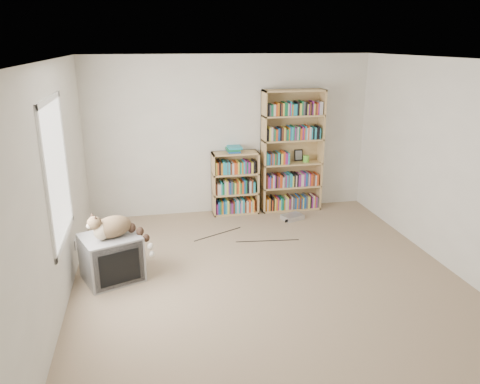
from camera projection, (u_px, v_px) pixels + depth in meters
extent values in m
cube|color=tan|center=(270.00, 281.00, 5.48)|extent=(4.50, 5.00, 0.01)
cube|color=silver|center=(231.00, 136.00, 7.42)|extent=(4.50, 0.02, 2.50)
cube|color=silver|center=(382.00, 295.00, 2.76)|extent=(4.50, 0.02, 2.50)
cube|color=silver|center=(54.00, 191.00, 4.67)|extent=(0.02, 5.00, 2.50)
cube|color=silver|center=(456.00, 168.00, 5.52)|extent=(0.02, 5.00, 2.50)
cube|color=white|center=(274.00, 60.00, 4.71)|extent=(4.50, 5.00, 0.02)
cube|color=white|center=(57.00, 172.00, 4.81)|extent=(0.02, 1.22, 1.52)
cube|color=gray|center=(111.00, 258.00, 5.46)|extent=(0.79, 0.75, 0.54)
cube|color=black|center=(119.00, 266.00, 5.25)|extent=(0.55, 0.24, 0.50)
cube|color=black|center=(120.00, 268.00, 5.23)|extent=(0.43, 0.18, 0.38)
cube|color=black|center=(108.00, 254.00, 5.56)|extent=(0.46, 0.43, 0.33)
ellipsoid|color=#362116|center=(113.00, 227.00, 5.33)|extent=(0.53, 0.47, 0.24)
ellipsoid|color=#362116|center=(122.00, 225.00, 5.40)|extent=(0.28, 0.29, 0.18)
ellipsoid|color=tan|center=(101.00, 231.00, 5.23)|extent=(0.23, 0.23, 0.20)
ellipsoid|color=#362116|center=(94.00, 223.00, 5.16)|extent=(0.21, 0.21, 0.15)
sphere|color=beige|center=(89.00, 226.00, 5.13)|extent=(0.08, 0.08, 0.06)
cone|color=black|center=(95.00, 218.00, 5.11)|extent=(0.08, 0.09, 0.08)
cone|color=black|center=(92.00, 216.00, 5.18)|extent=(0.08, 0.09, 0.08)
cube|color=tan|center=(263.00, 153.00, 7.45)|extent=(0.03, 0.30, 1.96)
cube|color=tan|center=(320.00, 150.00, 7.63)|extent=(0.02, 0.30, 1.96)
cube|color=tan|center=(290.00, 150.00, 7.67)|extent=(0.98, 0.03, 1.96)
cube|color=tan|center=(294.00, 90.00, 7.24)|extent=(0.98, 0.30, 0.02)
cube|color=tan|center=(290.00, 208.00, 7.84)|extent=(0.98, 0.30, 0.03)
cube|color=tan|center=(291.00, 186.00, 7.72)|extent=(0.98, 0.30, 0.03)
cube|color=tan|center=(292.00, 163.00, 7.60)|extent=(0.98, 0.30, 0.02)
cube|color=tan|center=(292.00, 140.00, 7.48)|extent=(0.98, 0.30, 0.02)
cube|color=tan|center=(293.00, 115.00, 7.36)|extent=(0.98, 0.30, 0.02)
cube|color=#CC471B|center=(290.00, 202.00, 7.81)|extent=(0.90, 0.24, 0.19)
cube|color=#164B94|center=(291.00, 180.00, 7.69)|extent=(0.90, 0.24, 0.19)
cube|color=#12673C|center=(292.00, 157.00, 7.57)|extent=(0.90, 0.24, 0.19)
cube|color=beige|center=(293.00, 133.00, 7.45)|extent=(0.90, 0.24, 0.19)
cube|color=black|center=(294.00, 109.00, 7.33)|extent=(0.90, 0.24, 0.19)
cube|color=tan|center=(213.00, 184.00, 7.44)|extent=(0.03, 0.30, 1.01)
cube|color=tan|center=(257.00, 182.00, 7.58)|extent=(0.03, 0.30, 1.01)
cube|color=tan|center=(234.00, 181.00, 7.64)|extent=(0.74, 0.03, 1.01)
cube|color=tan|center=(235.00, 153.00, 7.36)|extent=(0.74, 0.30, 0.02)
cube|color=tan|center=(235.00, 212.00, 7.66)|extent=(0.74, 0.30, 0.03)
cube|color=tan|center=(235.00, 193.00, 7.56)|extent=(0.74, 0.30, 0.03)
cube|color=tan|center=(235.00, 173.00, 7.46)|extent=(0.74, 0.30, 0.02)
cube|color=#CC471B|center=(235.00, 206.00, 7.63)|extent=(0.66, 0.24, 0.19)
cube|color=#164B94|center=(235.00, 186.00, 7.53)|extent=(0.66, 0.24, 0.19)
cube|color=#12673C|center=(235.00, 167.00, 7.43)|extent=(0.66, 0.24, 0.19)
cube|color=#CC471B|center=(234.00, 149.00, 7.37)|extent=(0.22, 0.28, 0.09)
cylinder|color=#64B834|center=(306.00, 158.00, 7.63)|extent=(0.10, 0.10, 0.11)
cube|color=black|center=(298.00, 155.00, 7.69)|extent=(0.14, 0.05, 0.19)
cube|color=silver|center=(292.00, 217.00, 7.37)|extent=(0.38, 0.33, 0.07)
cube|color=silver|center=(76.00, 245.00, 5.69)|extent=(0.01, 0.08, 0.13)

